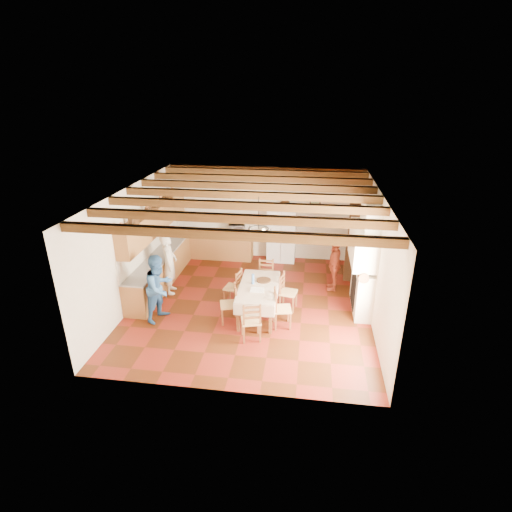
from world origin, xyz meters
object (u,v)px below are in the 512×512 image
Objects in this scene: dining_table at (258,289)px; chair_right_far at (288,292)px; refrigerator at (282,233)px; chair_end_far at (265,278)px; chair_left_near at (229,304)px; microwave at (237,228)px; hutch at (355,241)px; person_woman_red at (334,265)px; person_man at (169,264)px; chair_right_near at (282,308)px; chair_end_near at (251,320)px; chair_left_far at (233,287)px; person_woman_blue at (159,288)px.

dining_table is 0.84m from chair_right_far.
chair_end_far is at bearing -94.54° from refrigerator.
microwave is (-0.50, 3.82, 0.56)m from chair_left_near.
hutch is 1.28m from person_woman_red.
refrigerator is 0.98× the size of dining_table.
person_man is at bearing -77.86° from person_woman_red.
person_man is at bearing -174.42° from chair_end_far.
hutch is 2.98m from chair_end_far.
chair_end_near is at bearing 122.54° from chair_right_near.
dining_table is 0.81m from chair_left_near.
person_woman_red is (1.90, 2.69, 0.26)m from chair_end_near.
microwave is at bearing 14.00° from chair_right_near.
dining_table is at bearing 68.58° from chair_left_far.
hutch is at bearing -35.50° from person_woman_blue.
hutch is 3.97m from chair_left_far.
dining_table is at bearing -93.49° from refrigerator.
person_woman_red reaches higher than microwave.
chair_end_near is 3.31m from person_woman_red.
chair_end_near is 4.64m from microwave.
chair_right_far is 0.98m from chair_end_far.
hutch is at bearing -138.95° from chair_end_near.
chair_right_near is 1.00× the size of chair_end_near.
person_man is at bearing -139.61° from chair_left_near.
refrigerator is 1.86× the size of chair_right_far.
chair_left_near is at bearing -60.56° from chair_end_near.
person_woman_red is at bearing 113.29° from chair_left_near.
person_man is (-1.81, 0.39, 0.37)m from chair_left_far.
chair_left_near is (-0.94, -3.95, -0.41)m from refrigerator.
chair_end_far is 0.56× the size of person_man.
person_woman_red is at bearing -42.37° from person_woman_blue.
chair_end_near is (-0.02, -1.06, -0.22)m from dining_table.
chair_left_far is 1.88m from person_woman_blue.
chair_right_near is (0.34, -3.98, -0.41)m from refrigerator.
dining_table is 1.08m from chair_end_near.
person_man is 1.37m from person_woman_blue.
chair_end_near is (0.63, -0.64, 0.00)m from chair_left_near.
microwave is (-1.44, -0.13, 0.15)m from refrigerator.
chair_end_far is 0.64× the size of person_woman_red.
dining_table is at bearing -57.00° from person_woman_blue.
refrigerator is 1.07× the size of person_woman_blue.
chair_right_far is at bearing -70.17° from microwave.
hutch reaches higher than refrigerator.
dining_table is 1.89× the size of chair_right_near.
person_man is (-2.82, -2.69, -0.04)m from refrigerator.
hutch is at bearing -82.87° from person_man.
chair_end_far is at bearing -35.08° from person_woman_blue.
chair_left_far reaches higher than dining_table.
chair_end_far is at bearing 87.70° from dining_table.
microwave reaches higher than chair_left_far.
person_woman_blue is 4.70m from person_woman_red.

